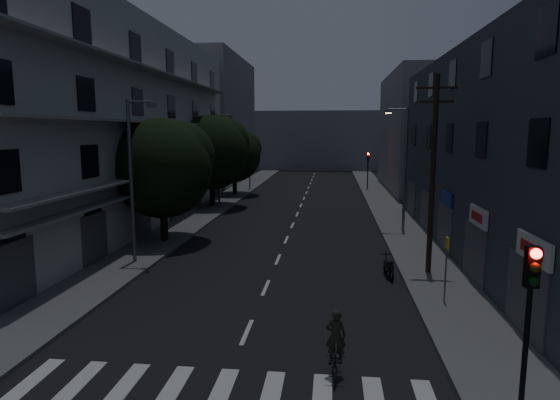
% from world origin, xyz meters
% --- Properties ---
extents(ground, '(160.00, 160.00, 0.00)m').
position_xyz_m(ground, '(0.00, 25.00, 0.00)').
color(ground, black).
rests_on(ground, ground).
extents(sidewalk_left, '(3.00, 90.00, 0.15)m').
position_xyz_m(sidewalk_left, '(-7.50, 25.00, 0.07)').
color(sidewalk_left, '#565659').
rests_on(sidewalk_left, ground).
extents(sidewalk_right, '(3.00, 90.00, 0.15)m').
position_xyz_m(sidewalk_right, '(7.50, 25.00, 0.07)').
color(sidewalk_right, '#565659').
rests_on(sidewalk_right, ground).
extents(crosswalk, '(10.90, 3.00, 0.01)m').
position_xyz_m(crosswalk, '(-0.00, -2.00, 0.00)').
color(crosswalk, beige).
rests_on(crosswalk, ground).
extents(lane_markings, '(0.15, 60.50, 0.01)m').
position_xyz_m(lane_markings, '(0.00, 31.25, 0.01)').
color(lane_markings, beige).
rests_on(lane_markings, ground).
extents(building_left, '(7.00, 36.00, 14.00)m').
position_xyz_m(building_left, '(-11.98, 18.00, 6.99)').
color(building_left, '#AEAFAA').
rests_on(building_left, ground).
extents(building_right, '(6.19, 28.00, 11.00)m').
position_xyz_m(building_right, '(11.99, 14.00, 5.50)').
color(building_right, '#2C323C').
rests_on(building_right, ground).
extents(building_far_left, '(6.00, 20.00, 16.00)m').
position_xyz_m(building_far_left, '(-12.00, 48.00, 8.00)').
color(building_far_left, slate).
rests_on(building_far_left, ground).
extents(building_far_right, '(6.00, 20.00, 13.00)m').
position_xyz_m(building_far_right, '(12.00, 42.00, 6.50)').
color(building_far_right, slate).
rests_on(building_far_right, ground).
extents(building_far_end, '(24.00, 8.00, 10.00)m').
position_xyz_m(building_far_end, '(0.00, 70.00, 5.00)').
color(building_far_end, slate).
rests_on(building_far_end, ground).
extents(tree_near, '(5.90, 5.90, 7.28)m').
position_xyz_m(tree_near, '(-7.18, 14.05, 4.70)').
color(tree_near, black).
rests_on(tree_near, sidewalk_left).
extents(tree_mid, '(6.41, 6.41, 7.89)m').
position_xyz_m(tree_mid, '(-7.57, 26.96, 5.08)').
color(tree_mid, black).
rests_on(tree_mid, sidewalk_left).
extents(tree_far, '(5.46, 5.46, 6.75)m').
position_xyz_m(tree_far, '(-7.25, 34.94, 4.38)').
color(tree_far, black).
rests_on(tree_far, sidewalk_left).
extents(traffic_signal_near, '(0.28, 0.37, 4.10)m').
position_xyz_m(traffic_signal_near, '(7.02, -2.48, 3.10)').
color(traffic_signal_near, black).
rests_on(traffic_signal_near, sidewalk_right).
extents(traffic_signal_far_right, '(0.28, 0.37, 4.10)m').
position_xyz_m(traffic_signal_far_right, '(6.74, 40.63, 3.10)').
color(traffic_signal_far_right, black).
rests_on(traffic_signal_far_right, sidewalk_right).
extents(traffic_signal_far_left, '(0.28, 0.37, 4.10)m').
position_xyz_m(traffic_signal_far_left, '(-6.48, 39.18, 3.10)').
color(traffic_signal_far_left, black).
rests_on(traffic_signal_far_left, sidewalk_left).
extents(street_lamp_left_near, '(1.51, 0.25, 8.00)m').
position_xyz_m(street_lamp_left_near, '(-6.96, 9.31, 4.60)').
color(street_lamp_left_near, '#5C5E64').
rests_on(street_lamp_left_near, sidewalk_left).
extents(street_lamp_right, '(1.51, 0.25, 8.00)m').
position_xyz_m(street_lamp_right, '(7.36, 18.45, 4.60)').
color(street_lamp_right, slate).
rests_on(street_lamp_right, sidewalk_right).
extents(street_lamp_left_far, '(1.51, 0.25, 8.00)m').
position_xyz_m(street_lamp_left_far, '(-7.31, 28.54, 4.60)').
color(street_lamp_left_far, slate).
rests_on(street_lamp_left_far, sidewalk_left).
extents(utility_pole, '(1.80, 0.24, 9.00)m').
position_xyz_m(utility_pole, '(7.28, 9.09, 4.87)').
color(utility_pole, black).
rests_on(utility_pole, sidewalk_right).
extents(bus_stop_sign, '(0.06, 0.35, 2.52)m').
position_xyz_m(bus_stop_sign, '(7.14, 5.26, 1.89)').
color(bus_stop_sign, '#595B60').
rests_on(bus_stop_sign, sidewalk_right).
extents(motorcycle, '(0.50, 1.73, 1.11)m').
position_xyz_m(motorcycle, '(5.40, 8.50, 0.44)').
color(motorcycle, black).
rests_on(motorcycle, ground).
extents(cyclist, '(0.56, 1.52, 1.92)m').
position_xyz_m(cyclist, '(2.93, -0.53, 0.65)').
color(cyclist, black).
rests_on(cyclist, ground).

